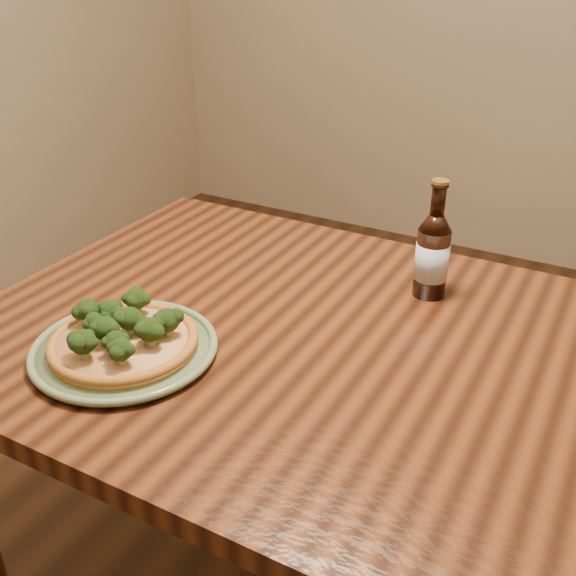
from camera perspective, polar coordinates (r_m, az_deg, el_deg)
The scene contains 4 objects.
table at distance 1.19m, azimuth 10.09°, elevation -9.99°, with size 1.60×0.90×0.75m.
plate at distance 1.17m, azimuth -13.67°, elevation -5.02°, with size 0.31×0.31×0.02m.
pizza at distance 1.16m, azimuth -13.80°, elevation -4.13°, with size 0.25×0.25×0.07m.
beer_bottle at distance 1.31m, azimuth 12.13°, elevation 2.83°, with size 0.06×0.06×0.23m.
Camera 1 is at (0.26, -0.81, 1.39)m, focal length 42.00 mm.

